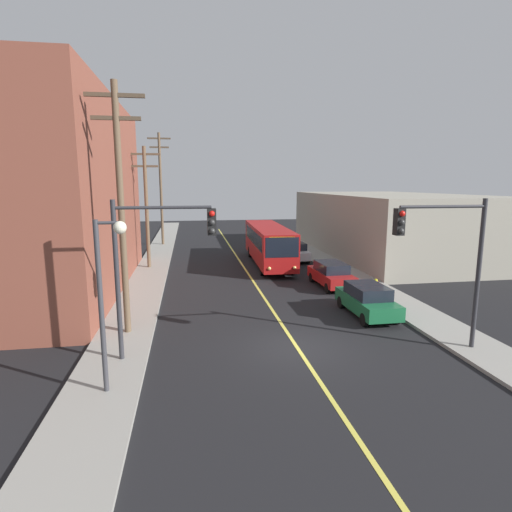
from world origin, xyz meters
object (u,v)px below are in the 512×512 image
object	(u,v)px
utility_pole_far	(161,185)
city_bus	(268,243)
traffic_signal_left_corner	(159,250)
parked_car_red	(331,274)
utility_pole_mid	(146,202)
parked_car_green	(367,300)
utility_pole_near	(121,200)
parked_car_white	(294,251)
fire_hydrant	(376,285)
street_lamp_left	(107,281)
traffic_signal_right_corner	(445,247)

from	to	relation	value
utility_pole_far	city_bus	bearing A→B (deg)	-52.53
traffic_signal_left_corner	parked_car_red	bearing A→B (deg)	43.86
utility_pole_mid	parked_car_red	bearing A→B (deg)	-32.44
parked_car_green	utility_pole_near	xyz separation A→B (m)	(-11.74, -0.84, 5.17)
utility_pole_near	utility_pole_far	world-z (taller)	utility_pole_far
city_bus	parked_car_white	distance (m)	3.02
parked_car_red	fire_hydrant	size ratio (longest dim) A/B	5.31
utility_pole_mid	parked_car_green	bearing A→B (deg)	-48.83
fire_hydrant	street_lamp_left	bearing A→B (deg)	-143.84
utility_pole_mid	utility_pole_far	xyz separation A→B (m)	(0.35, 12.52, 1.26)
utility_pole_mid	traffic_signal_right_corner	world-z (taller)	utility_pole_mid
parked_car_green	fire_hydrant	distance (m)	4.36
street_lamp_left	parked_car_white	bearing A→B (deg)	61.94
utility_pole_mid	parked_car_white	bearing A→B (deg)	7.39
parked_car_white	traffic_signal_left_corner	distance (m)	22.05
city_bus	traffic_signal_right_corner	distance (m)	19.51
city_bus	fire_hydrant	size ratio (longest dim) A/B	14.55
utility_pole_far	fire_hydrant	world-z (taller)	utility_pole_far
traffic_signal_right_corner	fire_hydrant	bearing A→B (deg)	80.55
fire_hydrant	utility_pole_near	bearing A→B (deg)	-161.89
parked_car_green	parked_car_white	size ratio (longest dim) A/B	0.99
street_lamp_left	traffic_signal_left_corner	bearing A→B (deg)	60.04
fire_hydrant	parked_car_green	bearing A→B (deg)	-120.94
utility_pole_mid	utility_pole_near	bearing A→B (deg)	-88.51
utility_pole_far	traffic_signal_left_corner	size ratio (longest dim) A/B	1.97
utility_pole_mid	street_lamp_left	world-z (taller)	utility_pole_mid
parked_car_green	fire_hydrant	bearing A→B (deg)	59.06
utility_pole_far	traffic_signal_left_corner	world-z (taller)	utility_pole_far
fire_hydrant	utility_pole_mid	bearing A→B (deg)	144.80
parked_car_green	traffic_signal_left_corner	distance (m)	11.27
parked_car_white	traffic_signal_right_corner	world-z (taller)	traffic_signal_right_corner
utility_pole_mid	city_bus	bearing A→B (deg)	1.80
traffic_signal_left_corner	traffic_signal_right_corner	world-z (taller)	same
utility_pole_mid	traffic_signal_left_corner	xyz separation A→B (m)	(2.10, -17.67, -1.01)
utility_pole_far	traffic_signal_right_corner	distance (m)	33.81
city_bus	utility_pole_mid	distance (m)	10.33
city_bus	utility_pole_mid	bearing A→B (deg)	-178.20
street_lamp_left	parked_car_green	bearing A→B (deg)	28.70
utility_pole_far	fire_hydrant	size ratio (longest dim) A/B	14.04
utility_pole_near	traffic_signal_right_corner	distance (m)	13.30
parked_car_white	fire_hydrant	bearing A→B (deg)	-79.86
parked_car_white	fire_hydrant	distance (m)	11.91
utility_pole_near	traffic_signal_left_corner	bearing A→B (deg)	-59.93
city_bus	parked_car_green	size ratio (longest dim) A/B	2.77
parked_car_green	utility_pole_far	xyz separation A→B (m)	(-11.78, 26.39, 5.73)
city_bus	utility_pole_near	size ratio (longest dim) A/B	1.14
city_bus	street_lamp_left	xyz separation A→B (m)	(-9.03, -20.43, 1.92)
utility_pole_mid	fire_hydrant	xyz separation A→B (m)	(14.36, -10.13, -4.73)
traffic_signal_right_corner	traffic_signal_left_corner	bearing A→B (deg)	174.16
utility_pole_near	parked_car_white	bearing A→B (deg)	53.91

